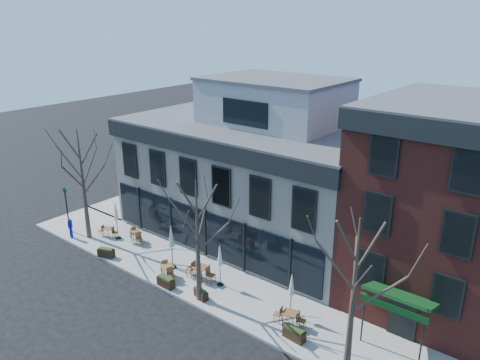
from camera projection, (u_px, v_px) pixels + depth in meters
The scene contains 23 objects.
ground at pixel (207, 258), 30.89m from camera, with size 120.00×120.00×0.00m, color black.
sidewalk_front at pixel (223, 288), 27.37m from camera, with size 33.50×4.70×0.15m, color gray.
sidewalk_side at pixel (160, 193), 41.92m from camera, with size 4.50×12.00×0.15m, color gray.
corner_building at pixel (255, 172), 33.01m from camera, with size 18.39×10.39×11.10m.
red_brick_building at pixel (447, 204), 25.01m from camera, with size 8.20×11.78×11.18m.
tree_corner at pixel (83, 183), 32.13m from camera, with size 3.93×3.98×7.92m.
tree_mid at pixel (198, 240), 24.98m from camera, with size 3.50×3.55×7.04m.
tree_right at pixel (353, 297), 19.60m from camera, with size 3.72×3.77×7.48m.
sign_pole at pixel (67, 207), 33.82m from camera, with size 0.50×0.10×3.40m.
call_box at pixel (71, 228), 33.19m from camera, with size 0.31×0.29×1.46m.
cafe_set_0 at pixel (108, 231), 33.45m from camera, with size 1.58×0.92×0.81m.
cafe_set_1 at pixel (136, 235), 32.71m from camera, with size 1.79×0.98×0.92m.
cafe_set_2 at pixel (167, 270), 28.25m from camera, with size 1.76×1.10×0.92m.
cafe_set_3 at pixel (201, 271), 27.96m from camera, with size 2.03×0.89×1.05m.
cafe_set_5 at pixel (290, 317), 23.86m from camera, with size 1.79×0.84×0.92m.
umbrella_0 at pixel (116, 213), 32.67m from camera, with size 0.44×0.44×2.74m.
umbrella_2 at pixel (171, 238), 28.78m from camera, with size 0.46×0.46×2.89m.
umbrella_3 at pixel (220, 257), 26.95m from camera, with size 0.41×0.41×2.58m.
umbrella_4 at pixel (292, 287), 24.16m from camera, with size 0.40×0.40×2.50m.
planter_0 at pixel (106, 253), 30.67m from camera, with size 1.19×0.80×0.62m.
planter_1 at pixel (166, 282), 27.30m from camera, with size 1.14×0.48×0.63m.
planter_2 at pixel (201, 293), 26.22m from camera, with size 1.06×0.65×0.55m.
planter_3 at pixel (294, 333), 22.86m from camera, with size 1.18×0.54×0.64m.
Camera 1 is at (18.84, -20.02, 15.17)m, focal length 35.00 mm.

